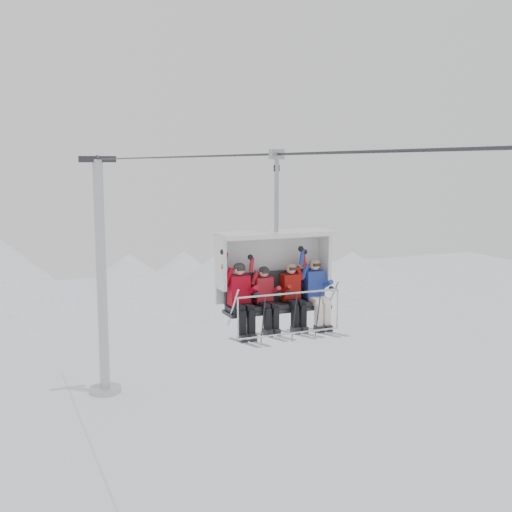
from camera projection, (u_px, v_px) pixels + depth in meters
name	position (u px, v px, depth m)	size (l,w,h in m)	color
ridgeline	(43.00, 285.00, 54.15)	(72.00, 21.00, 7.00)	white
lift_tower_right	(102.00, 294.00, 36.11)	(2.00, 1.80, 13.48)	#AFB1B6
haul_cable	(256.00, 155.00, 15.03)	(0.06, 0.06, 50.00)	#2C2C31
chairlift_carrier	(274.00, 269.00, 14.48)	(2.62, 1.17, 3.98)	black
skier_far_left	(241.00, 296.00, 13.91)	(0.45, 1.69, 1.75)	#B30618
skier_center_left	(265.00, 297.00, 14.13)	(0.39, 1.69, 1.57)	#AC1725
skier_center_right	(293.00, 293.00, 14.40)	(0.41, 1.69, 1.62)	#A4110C
skier_far_right	(316.00, 290.00, 14.63)	(0.43, 1.69, 1.70)	#243BA0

